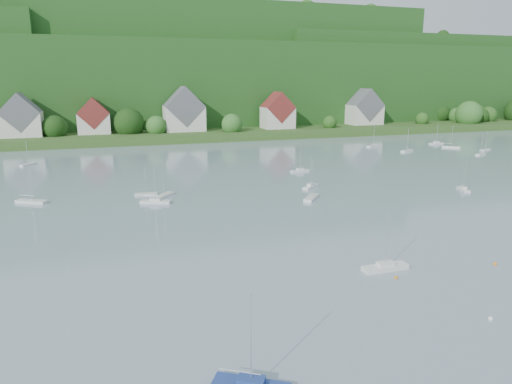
# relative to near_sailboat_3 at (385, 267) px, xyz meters

# --- Properties ---
(far_shore_strip) EXTENTS (600.00, 60.00, 3.00)m
(far_shore_strip) POSITION_rel_near_sailboat_3_xyz_m (-7.09, 154.06, 1.06)
(far_shore_strip) COLOR #33541F
(far_shore_strip) RESTS_ON ground
(forested_ridge) EXTENTS (620.00, 181.22, 69.89)m
(forested_ridge) POSITION_rel_near_sailboat_3_xyz_m (-6.70, 222.63, 22.45)
(forested_ridge) COLOR #174315
(forested_ridge) RESTS_ON ground
(village_building_0) EXTENTS (14.00, 10.40, 16.00)m
(village_building_0) POSITION_rel_near_sailboat_3_xyz_m (-62.09, 141.06, 9.07)
(village_building_0) COLOR silver
(village_building_0) RESTS_ON far_shore_strip
(village_building_1) EXTENTS (12.00, 9.36, 14.00)m
(village_building_1) POSITION_rel_near_sailboat_3_xyz_m (-37.09, 143.06, 8.31)
(village_building_1) COLOR silver
(village_building_1) RESTS_ON far_shore_strip
(village_building_2) EXTENTS (16.00, 11.44, 18.00)m
(village_building_2) POSITION_rel_near_sailboat_3_xyz_m (-2.09, 142.06, 9.83)
(village_building_2) COLOR silver
(village_building_2) RESTS_ON far_shore_strip
(village_building_3) EXTENTS (13.00, 10.40, 15.50)m
(village_building_3) POSITION_rel_near_sailboat_3_xyz_m (37.91, 140.06, 8.99)
(village_building_3) COLOR silver
(village_building_3) RESTS_ON far_shore_strip
(village_building_4) EXTENTS (15.00, 10.40, 16.50)m
(village_building_4) POSITION_rel_near_sailboat_3_xyz_m (82.91, 144.06, 9.15)
(village_building_4) COLOR silver
(village_building_4) RESTS_ON far_shore_strip
(near_sailboat_3) EXTENTS (6.12, 1.82, 8.21)m
(near_sailboat_3) POSITION_rel_near_sailboat_3_xyz_m (0.00, 0.00, 0.00)
(near_sailboat_3) COLOR silver
(near_sailboat_3) RESTS_ON ground
(mooring_buoy_1) EXTENTS (0.49, 0.49, 0.49)m
(mooring_buoy_1) POSITION_rel_near_sailboat_3_xyz_m (3.00, -14.10, -0.44)
(mooring_buoy_1) COLOR white
(mooring_buoy_1) RESTS_ON ground
(mooring_buoy_2) EXTENTS (0.48, 0.48, 0.48)m
(mooring_buoy_2) POSITION_rel_near_sailboat_3_xyz_m (14.61, -3.02, -0.44)
(mooring_buoy_2) COLOR orange
(mooring_buoy_2) RESTS_ON ground
(mooring_buoy_3) EXTENTS (0.45, 0.45, 0.45)m
(mooring_buoy_3) POSITION_rel_near_sailboat_3_xyz_m (-0.21, -2.67, -0.44)
(mooring_buoy_3) COLOR orange
(mooring_buoy_3) RESTS_ON ground
(far_sailboat_cluster) EXTENTS (185.80, 78.91, 8.53)m
(far_sailboat_cluster) POSITION_rel_near_sailboat_3_xyz_m (4.22, 69.30, -0.08)
(far_sailboat_cluster) COLOR silver
(far_sailboat_cluster) RESTS_ON ground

